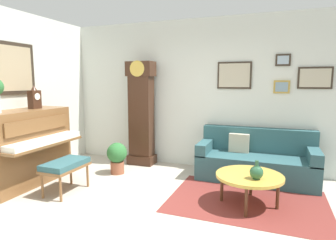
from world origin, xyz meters
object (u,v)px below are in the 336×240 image
(couch, at_px, (256,161))
(coffee_table, at_px, (249,177))
(piano_bench, at_px, (65,166))
(green_jug, at_px, (256,172))
(mantel_clock, at_px, (35,98))
(piano, at_px, (26,147))
(grandfather_clock, at_px, (141,116))
(potted_plant, at_px, (117,156))

(couch, xyz_separation_m, coffee_table, (-0.01, -1.11, 0.08))
(piano_bench, height_order, green_jug, green_jug)
(couch, bearing_deg, mantel_clock, -159.09)
(piano, relative_size, mantel_clock, 3.79)
(piano_bench, bearing_deg, mantel_clock, 159.49)
(grandfather_clock, height_order, green_jug, grandfather_clock)
(grandfather_clock, xyz_separation_m, coffee_table, (2.18, -1.23, -0.57))
(mantel_clock, bearing_deg, potted_plant, 33.40)
(piano, xyz_separation_m, couch, (3.43, 1.55, -0.29))
(green_jug, xyz_separation_m, potted_plant, (-2.42, 0.66, -0.19))
(grandfather_clock, bearing_deg, potted_plant, -101.40)
(piano, distance_m, coffee_table, 3.46)
(piano, bearing_deg, mantel_clock, 89.50)
(piano, height_order, coffee_table, piano)
(potted_plant, bearing_deg, mantel_clock, -146.60)
(piano, height_order, piano_bench, piano)
(potted_plant, bearing_deg, piano_bench, -104.05)
(grandfather_clock, distance_m, potted_plant, 0.97)
(potted_plant, bearing_deg, piano, -138.70)
(grandfather_clock, distance_m, coffee_table, 2.57)
(couch, relative_size, potted_plant, 3.39)
(green_jug, bearing_deg, grandfather_clock, 148.89)
(green_jug, bearing_deg, piano_bench, -172.20)
(couch, distance_m, potted_plant, 2.41)
(piano_bench, relative_size, mantel_clock, 1.84)
(coffee_table, relative_size, green_jug, 3.67)
(grandfather_clock, distance_m, couch, 2.29)
(grandfather_clock, xyz_separation_m, couch, (2.20, -0.12, -0.65))
(piano, xyz_separation_m, coffee_table, (3.42, 0.44, -0.21))
(piano, relative_size, green_jug, 6.00)
(grandfather_clock, bearing_deg, piano_bench, -102.98)
(piano_bench, bearing_deg, grandfather_clock, 77.02)
(piano_bench, xyz_separation_m, grandfather_clock, (0.40, 1.74, 0.56))
(green_jug, bearing_deg, potted_plant, 164.66)
(green_jug, distance_m, potted_plant, 2.52)
(coffee_table, bearing_deg, grandfather_clock, 150.58)
(piano, relative_size, potted_plant, 2.57)
(coffee_table, relative_size, potted_plant, 1.57)
(grandfather_clock, xyz_separation_m, mantel_clock, (-1.23, -1.43, 0.41))
(piano_bench, height_order, grandfather_clock, grandfather_clock)
(piano, bearing_deg, couch, 24.32)
(piano_bench, distance_m, grandfather_clock, 1.87)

